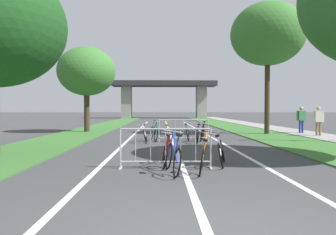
% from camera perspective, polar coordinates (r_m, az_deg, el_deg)
% --- Properties ---
extents(grass_verge_left, '(3.08, 59.86, 0.05)m').
position_cam_1_polar(grass_verge_left, '(28.57, -11.35, -1.53)').
color(grass_verge_left, '#386B2D').
rests_on(grass_verge_left, ground).
extents(grass_verge_right, '(3.08, 59.86, 0.05)m').
position_cam_1_polar(grass_verge_right, '(28.79, 10.95, -1.50)').
color(grass_verge_right, '#386B2D').
rests_on(grass_verge_right, ground).
extents(sidewalk_path_right, '(2.33, 59.86, 0.08)m').
position_cam_1_polar(sidewalk_path_right, '(29.49, 16.10, -1.44)').
color(sidewalk_path_right, gray).
rests_on(sidewalk_path_right, ground).
extents(lane_stripe_center, '(0.14, 34.63, 0.01)m').
position_cam_1_polar(lane_stripe_center, '(20.99, 0.25, -2.66)').
color(lane_stripe_center, silver).
rests_on(lane_stripe_center, ground).
extents(lane_stripe_right_lane, '(0.14, 34.63, 0.01)m').
position_cam_1_polar(lane_stripe_right_lane, '(21.16, 6.23, -2.63)').
color(lane_stripe_right_lane, silver).
rests_on(lane_stripe_right_lane, ground).
extents(lane_stripe_left_lane, '(0.14, 34.63, 0.01)m').
position_cam_1_polar(lane_stripe_left_lane, '(21.04, -5.76, -2.66)').
color(lane_stripe_left_lane, silver).
rests_on(lane_stripe_left_lane, ground).
extents(overpass_bridge, '(17.39, 4.29, 6.21)m').
position_cam_1_polar(overpass_bridge, '(53.16, -0.72, 4.78)').
color(overpass_bridge, '#2D2D30').
rests_on(overpass_bridge, ground).
extents(tree_left_cypress_far, '(3.79, 3.79, 5.64)m').
position_cam_1_polar(tree_left_cypress_far, '(21.64, -14.57, 8.06)').
color(tree_left_cypress_far, '#3D2D1E').
rests_on(tree_left_cypress_far, ground).
extents(tree_right_oak_mid, '(4.43, 4.43, 7.93)m').
position_cam_1_polar(tree_right_oak_mid, '(20.37, 17.63, 14.18)').
color(tree_right_oak_mid, '#3D2D1E').
rests_on(tree_right_oak_mid, ground).
extents(crowd_barrier_nearest, '(2.40, 0.46, 1.05)m').
position_cam_1_polar(crowd_barrier_nearest, '(8.16, -0.44, -5.64)').
color(crowd_barrier_nearest, '#ADADB2').
rests_on(crowd_barrier_nearest, ground).
extents(crowd_barrier_second, '(2.41, 0.53, 1.05)m').
position_cam_1_polar(crowd_barrier_second, '(14.86, 2.85, -2.40)').
color(crowd_barrier_second, '#ADADB2').
rests_on(crowd_barrier_second, ground).
extents(bicycle_red_0, '(0.46, 1.57, 0.96)m').
position_cam_1_polar(bicycle_red_0, '(8.56, -0.44, -6.42)').
color(bicycle_red_0, black).
rests_on(bicycle_red_0, ground).
extents(bicycle_purple_1, '(0.48, 1.64, 0.91)m').
position_cam_1_polar(bicycle_purple_1, '(14.38, 5.33, -3.21)').
color(bicycle_purple_1, black).
rests_on(bicycle_purple_1, ground).
extents(bicycle_yellow_2, '(0.45, 1.73, 0.98)m').
position_cam_1_polar(bicycle_yellow_2, '(15.23, -0.05, -2.89)').
color(bicycle_yellow_2, black).
rests_on(bicycle_yellow_2, ground).
extents(bicycle_green_3, '(0.48, 1.60, 0.88)m').
position_cam_1_polar(bicycle_green_3, '(15.47, 3.58, -2.86)').
color(bicycle_green_3, black).
rests_on(bicycle_green_3, ground).
extents(bicycle_white_4, '(0.50, 1.60, 0.93)m').
position_cam_1_polar(bicycle_white_4, '(14.46, -4.16, -3.14)').
color(bicycle_white_4, black).
rests_on(bicycle_white_4, ground).
extents(bicycle_orange_5, '(0.64, 1.71, 0.98)m').
position_cam_1_polar(bicycle_orange_5, '(7.78, 6.36, -7.14)').
color(bicycle_orange_5, black).
rests_on(bicycle_orange_5, ground).
extents(bicycle_silver_6, '(0.55, 1.68, 0.92)m').
position_cam_1_polar(bicycle_silver_6, '(8.79, 9.62, -6.10)').
color(bicycle_silver_6, black).
rests_on(bicycle_silver_6, ground).
extents(bicycle_black_7, '(0.52, 1.60, 0.95)m').
position_cam_1_polar(bicycle_black_7, '(15.43, 6.30, -2.87)').
color(bicycle_black_7, black).
rests_on(bicycle_black_7, ground).
extents(bicycle_blue_8, '(0.51, 1.73, 1.03)m').
position_cam_1_polar(bicycle_blue_8, '(7.60, 0.93, -7.18)').
color(bicycle_blue_8, black).
rests_on(bicycle_blue_8, ground).
extents(bicycle_teal_9, '(0.68, 1.74, 1.00)m').
position_cam_1_polar(bicycle_teal_9, '(15.24, -2.58, -2.80)').
color(bicycle_teal_9, black).
rests_on(bicycle_teal_9, ground).
extents(pedestrian_waiting, '(0.61, 0.35, 1.70)m').
position_cam_1_polar(pedestrian_waiting, '(20.88, 23.02, 0.02)').
color(pedestrian_waiting, navy).
rests_on(pedestrian_waiting, ground).
extents(pedestrian_strolling, '(0.61, 0.28, 1.68)m').
position_cam_1_polar(pedestrian_strolling, '(19.20, 25.63, -0.17)').
color(pedestrian_strolling, olive).
rests_on(pedestrian_strolling, ground).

